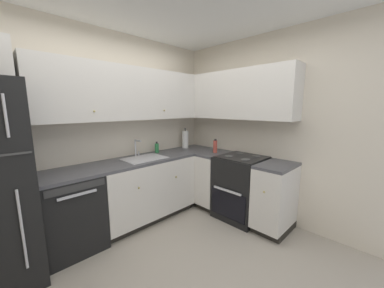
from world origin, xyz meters
TOP-DOWN VIEW (x-y plane):
  - ground_plane at (0.00, 0.00)m, footprint 3.45×2.98m
  - wall_back at (0.00, 1.52)m, footprint 3.55×0.05m
  - wall_right at (1.75, 0.00)m, footprint 0.05×3.08m
  - dishwasher at (-0.54, 1.19)m, footprint 0.60×0.63m
  - lower_cabinets_back at (0.45, 1.20)m, footprint 1.36×0.62m
  - countertop_back at (0.44, 1.19)m, footprint 2.56×0.60m
  - lower_cabinets_right at (1.43, 0.20)m, footprint 0.62×1.34m
  - countertop_right at (1.42, 0.20)m, footprint 0.60×1.34m
  - oven_range at (1.44, 0.25)m, footprint 0.68×0.62m
  - upper_cabinets_back at (0.28, 1.33)m, footprint 2.24×0.34m
  - upper_cabinets_right at (1.56, 0.55)m, footprint 0.32×1.89m
  - sink at (0.42, 1.16)m, footprint 0.56×0.40m
  - faucet at (0.42, 1.37)m, footprint 0.07×0.16m
  - soap_bottle at (0.78, 1.37)m, footprint 0.06×0.06m
  - paper_towel_roll at (1.36, 1.35)m, footprint 0.11×0.11m
  - oil_bottle at (1.42, 0.73)m, footprint 0.06×0.06m

SIDE VIEW (x-z plane):
  - ground_plane at x=0.00m, z-range -0.02..0.00m
  - dishwasher at x=-0.54m, z-range 0.00..0.86m
  - lower_cabinets_right at x=1.43m, z-range 0.00..0.86m
  - lower_cabinets_back at x=0.45m, z-range 0.00..0.86m
  - oven_range at x=1.44m, z-range -0.07..0.97m
  - sink at x=0.42m, z-range 0.80..0.90m
  - countertop_back at x=0.44m, z-range 0.85..0.89m
  - countertop_right at x=1.42m, z-range 0.85..0.89m
  - soap_bottle at x=0.78m, z-range 0.88..1.05m
  - oil_bottle at x=1.42m, z-range 0.88..1.09m
  - faucet at x=0.42m, z-range 0.91..1.16m
  - paper_towel_roll at x=1.36m, z-range 0.86..1.22m
  - wall_back at x=0.00m, z-range 0.00..2.57m
  - wall_right at x=1.75m, z-range 0.00..2.57m
  - upper_cabinets_back at x=0.28m, z-range 1.42..2.11m
  - upper_cabinets_right at x=1.56m, z-range 1.42..2.11m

